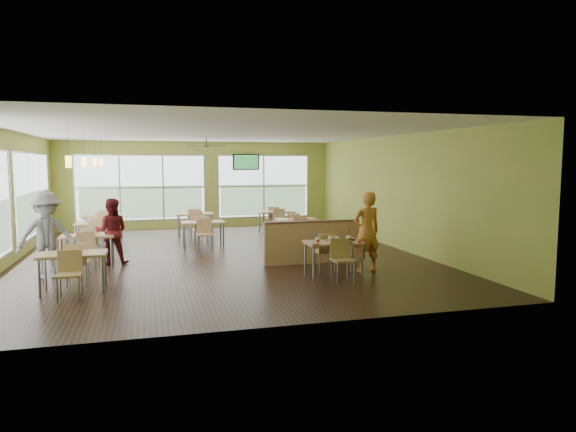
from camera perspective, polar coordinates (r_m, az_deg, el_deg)
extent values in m
plane|color=black|center=(13.56, -7.44, -4.43)|extent=(12.00, 12.00, 0.00)
plane|color=white|center=(13.36, -7.63, 9.20)|extent=(12.00, 12.00, 0.00)
cube|color=#ACAB45|center=(19.32, -9.99, 3.41)|extent=(10.00, 0.04, 3.20)
cube|color=#ACAB45|center=(7.49, -1.19, -0.46)|extent=(10.00, 0.04, 3.20)
cube|color=#ACAB45|center=(13.61, -28.88, 1.70)|extent=(0.04, 12.00, 3.20)
cube|color=#ACAB45|center=(14.89, 11.90, 2.63)|extent=(0.04, 12.00, 3.20)
cube|color=white|center=(16.54, -26.40, 2.19)|extent=(0.02, 4.50, 2.35)
cube|color=white|center=(19.21, -15.94, 3.03)|extent=(4.50, 0.02, 2.35)
cube|color=white|center=(19.69, -2.71, 3.32)|extent=(3.50, 0.02, 2.35)
cube|color=#B7BABC|center=(14.22, -28.04, -3.17)|extent=(0.04, 9.40, 0.05)
cube|color=#B7BABC|center=(19.41, -9.18, -0.27)|extent=(8.00, 0.04, 0.05)
cube|color=tan|center=(11.04, 5.07, -2.95)|extent=(1.20, 0.70, 0.04)
cube|color=brown|center=(11.04, 5.07, -3.08)|extent=(1.22, 0.71, 0.01)
cylinder|color=slate|center=(10.66, 2.87, -5.30)|extent=(0.05, 0.05, 0.71)
cylinder|color=slate|center=(11.04, 8.22, -4.96)|extent=(0.05, 0.05, 0.71)
cylinder|color=slate|center=(11.20, 1.94, -4.75)|extent=(0.05, 0.05, 0.71)
cylinder|color=slate|center=(11.56, 7.07, -4.45)|extent=(0.05, 0.05, 0.71)
cube|color=tan|center=(11.59, 4.11, -3.91)|extent=(0.42, 0.42, 0.04)
cube|color=tan|center=(11.74, 3.80, -2.70)|extent=(0.42, 0.04, 0.40)
cube|color=tan|center=(10.58, 6.10, -4.89)|extent=(0.42, 0.42, 0.04)
cube|color=tan|center=(10.37, 6.50, -3.88)|extent=(0.42, 0.04, 0.40)
cube|color=tan|center=(12.43, 2.72, -3.00)|extent=(2.40, 0.12, 1.00)
cube|color=brown|center=(12.36, 2.73, -0.62)|extent=(2.40, 0.14, 0.04)
cube|color=tan|center=(10.44, -22.80, -3.91)|extent=(1.20, 0.70, 0.04)
cube|color=brown|center=(10.45, -22.80, -4.05)|extent=(1.22, 0.71, 0.01)
cylinder|color=slate|center=(10.32, -25.91, -6.29)|extent=(0.05, 0.05, 0.71)
cylinder|color=slate|center=(10.17, -19.89, -6.21)|extent=(0.05, 0.05, 0.71)
cylinder|color=slate|center=(10.88, -25.36, -5.65)|extent=(0.05, 0.05, 0.71)
cylinder|color=slate|center=(10.74, -19.65, -5.56)|extent=(0.05, 0.05, 0.71)
cube|color=tan|center=(11.03, -22.38, -4.87)|extent=(0.42, 0.42, 0.04)
cube|color=tan|center=(11.18, -22.31, -3.58)|extent=(0.42, 0.04, 0.40)
cube|color=tan|center=(9.96, -23.14, -6.03)|extent=(0.42, 0.42, 0.04)
cube|color=tan|center=(9.73, -23.34, -4.99)|extent=(0.42, 0.04, 0.40)
cube|color=tan|center=(12.90, -21.40, -2.05)|extent=(1.20, 0.70, 0.04)
cube|color=brown|center=(12.90, -21.39, -2.16)|extent=(1.22, 0.71, 0.01)
cylinder|color=slate|center=(12.74, -23.89, -3.95)|extent=(0.05, 0.05, 0.71)
cylinder|color=slate|center=(12.62, -19.02, -3.85)|extent=(0.05, 0.05, 0.71)
cylinder|color=slate|center=(13.31, -23.52, -3.53)|extent=(0.05, 0.05, 0.71)
cylinder|color=slate|center=(13.19, -18.87, -3.43)|extent=(0.05, 0.05, 0.71)
cube|color=tan|center=(13.48, -21.11, -2.91)|extent=(0.42, 0.42, 0.04)
cube|color=tan|center=(13.64, -21.07, -1.87)|extent=(0.42, 0.04, 0.40)
cube|color=tan|center=(12.40, -21.61, -3.67)|extent=(0.42, 0.42, 0.04)
cube|color=tan|center=(12.18, -21.74, -2.80)|extent=(0.42, 0.04, 0.40)
cube|color=tan|center=(15.37, -20.44, -0.78)|extent=(1.20, 0.70, 0.04)
cube|color=brown|center=(15.37, -20.44, -0.87)|extent=(1.22, 0.71, 0.01)
cylinder|color=slate|center=(15.19, -22.52, -2.36)|extent=(0.05, 0.05, 0.71)
cylinder|color=slate|center=(15.09, -18.44, -2.26)|extent=(0.05, 0.05, 0.71)
cylinder|color=slate|center=(15.76, -22.26, -2.06)|extent=(0.05, 0.05, 0.71)
cylinder|color=slate|center=(15.66, -18.33, -1.97)|extent=(0.05, 0.05, 0.71)
cube|color=tan|center=(15.95, -20.24, -1.55)|extent=(0.42, 0.42, 0.04)
cube|color=tan|center=(16.11, -20.21, -0.69)|extent=(0.42, 0.04, 0.40)
cube|color=tan|center=(14.86, -20.59, -2.09)|extent=(0.42, 0.42, 0.04)
cube|color=tan|center=(14.64, -20.68, -1.34)|extent=(0.42, 0.04, 0.40)
cube|color=tan|center=(17.55, -19.83, 0.04)|extent=(1.20, 0.70, 0.04)
cube|color=brown|center=(17.55, -19.83, -0.04)|extent=(1.22, 0.71, 0.01)
cylinder|color=slate|center=(17.35, -21.63, -1.33)|extent=(0.05, 0.05, 0.71)
cylinder|color=slate|center=(17.27, -18.07, -1.24)|extent=(0.05, 0.05, 0.71)
cylinder|color=slate|center=(17.93, -21.44, -1.10)|extent=(0.05, 0.05, 0.71)
cylinder|color=slate|center=(17.84, -17.99, -1.01)|extent=(0.05, 0.05, 0.71)
cube|color=tan|center=(18.12, -19.67, -0.66)|extent=(0.42, 0.42, 0.04)
cube|color=tan|center=(18.29, -19.65, 0.09)|extent=(0.42, 0.04, 0.40)
cube|color=tan|center=(17.03, -19.93, -1.08)|extent=(0.42, 0.42, 0.04)
cube|color=tan|center=(16.82, -20.01, -0.41)|extent=(0.42, 0.04, 0.40)
cube|color=tan|center=(14.89, -9.43, -0.69)|extent=(1.20, 0.70, 0.04)
cube|color=brown|center=(14.89, -9.43, -0.78)|extent=(1.22, 0.71, 0.01)
cylinder|color=slate|center=(14.60, -11.39, -2.34)|extent=(0.05, 0.05, 0.71)
cylinder|color=slate|center=(14.72, -7.19, -2.20)|extent=(0.05, 0.05, 0.71)
cylinder|color=slate|center=(15.18, -11.55, -2.03)|extent=(0.05, 0.05, 0.71)
cylinder|color=slate|center=(15.29, -7.51, -1.90)|extent=(0.05, 0.05, 0.71)
cube|color=tan|center=(15.47, -9.63, -1.49)|extent=(0.42, 0.42, 0.04)
cube|color=tan|center=(15.63, -9.71, -0.60)|extent=(0.42, 0.04, 0.40)
cube|color=tan|center=(14.38, -9.18, -2.04)|extent=(0.42, 0.42, 0.04)
cube|color=tan|center=(14.17, -9.11, -1.26)|extent=(0.42, 0.04, 0.40)
cube|color=tan|center=(17.36, -10.30, 0.24)|extent=(1.20, 0.70, 0.04)
cube|color=brown|center=(17.37, -10.30, 0.16)|extent=(1.22, 0.71, 0.01)
cylinder|color=slate|center=(17.08, -11.99, -1.15)|extent=(0.05, 0.05, 0.71)
cylinder|color=slate|center=(17.17, -8.39, -1.05)|extent=(0.05, 0.05, 0.71)
cylinder|color=slate|center=(17.65, -12.11, -0.93)|extent=(0.05, 0.05, 0.71)
cylinder|color=slate|center=(17.75, -8.62, -0.82)|extent=(0.05, 0.05, 0.71)
cube|color=tan|center=(17.94, -10.44, -0.48)|extent=(0.42, 0.42, 0.04)
cube|color=tan|center=(18.10, -10.51, 0.28)|extent=(0.42, 0.04, 0.40)
cube|color=tan|center=(16.85, -10.11, -0.89)|extent=(0.42, 0.42, 0.04)
cube|color=tan|center=(16.64, -10.06, -0.21)|extent=(0.42, 0.04, 0.40)
cube|color=tan|center=(15.43, 0.97, -0.37)|extent=(1.20, 0.70, 0.04)
cube|color=brown|center=(15.43, 0.97, -0.47)|extent=(1.22, 0.71, 0.01)
cylinder|color=slate|center=(15.06, -0.70, -1.97)|extent=(0.05, 0.05, 0.71)
cylinder|color=slate|center=(15.36, 3.20, -1.82)|extent=(0.05, 0.05, 0.71)
cylinder|color=slate|center=(15.61, -1.24, -1.69)|extent=(0.05, 0.05, 0.71)
cylinder|color=slate|center=(15.91, 2.54, -1.55)|extent=(0.05, 0.05, 0.71)
cube|color=tan|center=(15.99, 0.41, -1.16)|extent=(0.42, 0.42, 0.04)
cube|color=tan|center=(16.14, 0.22, -0.30)|extent=(0.42, 0.04, 0.40)
cube|color=tan|center=(14.94, 1.56, -1.67)|extent=(0.42, 0.42, 0.04)
cube|color=tan|center=(14.73, 1.78, -0.91)|extent=(0.42, 0.04, 0.40)
cube|color=tan|center=(17.83, -1.30, 0.49)|extent=(1.20, 0.70, 0.04)
cube|color=brown|center=(17.83, -1.30, 0.41)|extent=(1.22, 0.71, 0.01)
cylinder|color=slate|center=(17.47, -2.78, -0.87)|extent=(0.05, 0.05, 0.71)
cylinder|color=slate|center=(17.73, 0.62, -0.76)|extent=(0.05, 0.05, 0.71)
cylinder|color=slate|center=(18.03, -3.19, -0.66)|extent=(0.05, 0.05, 0.71)
cylinder|color=slate|center=(18.29, 0.12, -0.56)|extent=(0.05, 0.05, 0.71)
cube|color=tan|center=(18.39, -1.72, -0.22)|extent=(0.42, 0.42, 0.04)
cube|color=tan|center=(18.55, -1.86, 0.51)|extent=(0.42, 0.04, 0.40)
cube|color=tan|center=(17.33, -0.85, -0.60)|extent=(0.42, 0.42, 0.04)
cube|color=tan|center=(17.12, -0.70, 0.06)|extent=(0.42, 0.04, 0.40)
cylinder|color=#2D2119|center=(10.31, -23.28, 7.78)|extent=(0.01, 0.01, 0.70)
cylinder|color=yellow|center=(10.30, -23.19, 5.56)|extent=(0.11, 0.11, 0.22)
cylinder|color=#2D2119|center=(12.79, -21.76, 7.40)|extent=(0.01, 0.01, 0.70)
cylinder|color=yellow|center=(12.79, -21.69, 5.61)|extent=(0.11, 0.11, 0.22)
cylinder|color=#2D2119|center=(15.28, -20.74, 7.14)|extent=(0.01, 0.01, 0.70)
cylinder|color=yellow|center=(15.27, -20.68, 5.64)|extent=(0.11, 0.11, 0.22)
cylinder|color=#2D2119|center=(17.47, -20.08, 6.97)|extent=(0.01, 0.01, 0.70)
cylinder|color=yellow|center=(17.47, -20.03, 5.66)|extent=(0.11, 0.11, 0.22)
cylinder|color=#2D2119|center=(16.33, -9.07, 8.16)|extent=(0.03, 0.03, 0.24)
cylinder|color=#2D2119|center=(16.32, -9.07, 7.67)|extent=(0.16, 0.16, 0.06)
cube|color=#2D2119|center=(16.36, -7.84, 7.69)|extent=(0.55, 0.10, 0.01)
cube|color=#2D2119|center=(16.67, -9.20, 7.63)|extent=(0.10, 0.55, 0.01)
cube|color=#2D2119|center=(16.29, -10.30, 7.65)|extent=(0.55, 0.10, 0.01)
cube|color=#2D2119|center=(15.97, -8.92, 7.71)|extent=(0.10, 0.55, 0.01)
cube|color=black|center=(19.45, -4.70, 6.00)|extent=(1.00, 0.06, 0.60)
cube|color=#2C813C|center=(19.42, -4.68, 6.00)|extent=(0.90, 0.01, 0.52)
imported|color=#CB5016|center=(11.55, 8.74, -1.74)|extent=(0.70, 0.51, 1.80)
imported|color=#5C1317|center=(12.96, -19.02, -1.63)|extent=(0.83, 0.67, 1.59)
imported|color=slate|center=(11.89, -25.24, -1.94)|extent=(1.35, 1.03, 1.84)
cone|color=white|center=(10.72, 3.31, -2.77)|extent=(0.09, 0.09, 0.12)
cylinder|color=red|center=(10.72, 3.31, -2.75)|extent=(0.08, 0.08, 0.04)
cylinder|color=white|center=(10.71, 3.31, -2.42)|extent=(0.09, 0.09, 0.01)
cylinder|color=blue|center=(10.70, 3.32, -1.86)|extent=(0.01, 0.06, 0.22)
cone|color=white|center=(10.82, 4.77, -2.66)|extent=(0.10, 0.10, 0.13)
cylinder|color=red|center=(10.82, 4.77, -2.65)|extent=(0.09, 0.09, 0.04)
cylinder|color=white|center=(10.81, 4.77, -2.27)|extent=(0.11, 0.11, 0.01)
cylinder|color=#D8C408|center=(10.79, 4.78, -1.66)|extent=(0.01, 0.06, 0.24)
cone|color=white|center=(10.93, 5.46, -2.63)|extent=(0.09, 0.09, 0.12)
cylinder|color=red|center=(10.93, 5.46, -2.62)|extent=(0.08, 0.08, 0.03)
cylinder|color=white|center=(10.92, 5.47, -2.30)|extent=(0.09, 0.09, 0.01)
cylinder|color=red|center=(10.91, 5.47, -1.77)|extent=(0.01, 0.05, 0.21)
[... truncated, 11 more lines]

